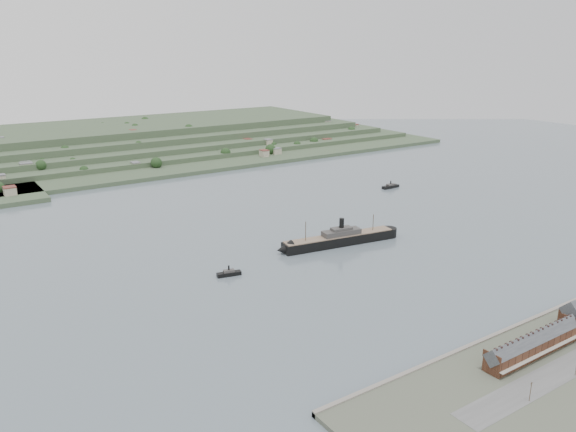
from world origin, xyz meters
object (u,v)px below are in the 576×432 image
terrace_row (533,344)px  gabled_building (575,315)px  steamship (336,240)px  tugboat (229,273)px

terrace_row → gabled_building: gabled_building is taller
gabled_building → steamship: steamship is taller
tugboat → terrace_row: bearing=-66.7°
gabled_building → tugboat: 177.86m
terrace_row → gabled_building: 37.74m
steamship → tugboat: steamship is taller
tugboat → gabled_building: bearing=-55.0°
steamship → tugboat: bearing=-175.7°
terrace_row → steamship: 156.92m
gabled_building → terrace_row: bearing=-173.9°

